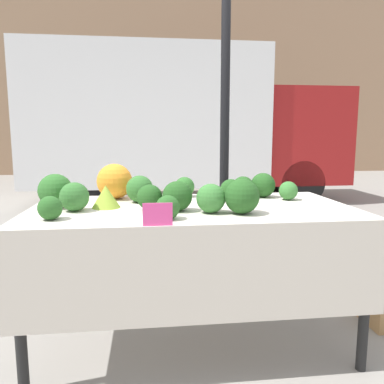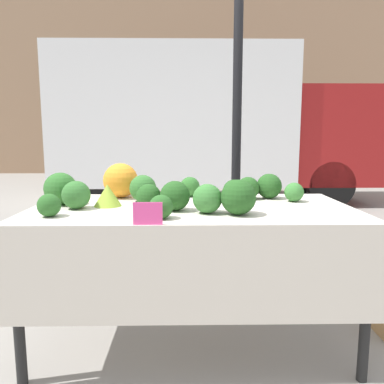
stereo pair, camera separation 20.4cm
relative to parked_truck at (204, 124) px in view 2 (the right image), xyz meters
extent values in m
plane|color=gray|center=(-0.30, -4.75, -1.39)|extent=(40.00, 40.00, 0.00)
cube|color=#9E7A5B|center=(-0.30, 5.49, 1.69)|extent=(16.00, 0.60, 6.16)
cylinder|color=black|center=(0.06, -3.90, -0.24)|extent=(0.07, 0.07, 2.31)
cube|color=white|center=(-0.54, 0.00, 0.09)|extent=(3.98, 1.85, 2.27)
cube|color=maroon|center=(2.18, 0.00, -0.23)|extent=(1.47, 1.70, 1.63)
cylinder|color=black|center=(2.04, -0.74, -1.01)|extent=(0.76, 0.22, 0.76)
cylinder|color=black|center=(2.04, 0.74, -1.01)|extent=(0.76, 0.22, 0.76)
cylinder|color=black|center=(-1.63, -0.74, -1.01)|extent=(0.76, 0.22, 0.76)
cylinder|color=black|center=(-1.63, 0.74, -1.01)|extent=(0.76, 0.22, 0.76)
cube|color=beige|center=(-0.30, -4.75, -0.62)|extent=(1.74, 0.88, 0.03)
cube|color=beige|center=(-0.30, -5.19, -0.85)|extent=(1.74, 0.01, 0.43)
cylinder|color=black|center=(-1.11, -5.13, -1.01)|extent=(0.05, 0.05, 0.75)
cylinder|color=black|center=(0.51, -5.13, -1.01)|extent=(0.05, 0.05, 0.75)
cylinder|color=black|center=(-1.11, -4.37, -1.01)|extent=(0.05, 0.05, 0.75)
cylinder|color=black|center=(0.51, -4.37, -1.01)|extent=(0.05, 0.05, 0.75)
sphere|color=orange|center=(-0.74, -4.44, -0.50)|extent=(0.22, 0.22, 0.22)
cone|color=#93B238|center=(-0.76, -4.73, -0.55)|extent=(0.15, 0.15, 0.12)
sphere|color=#23511E|center=(-0.05, -4.61, -0.54)|extent=(0.13, 0.13, 0.13)
sphere|color=#2D6628|center=(-1.03, -4.69, -0.52)|extent=(0.18, 0.18, 0.18)
sphere|color=#387533|center=(0.30, -4.61, -0.55)|extent=(0.11, 0.11, 0.11)
sphere|color=#23511E|center=(-0.53, -4.82, -0.54)|extent=(0.13, 0.13, 0.13)
sphere|color=#2D6628|center=(-0.30, -4.41, -0.54)|extent=(0.13, 0.13, 0.13)
sphere|color=#23511E|center=(-0.08, -4.97, -0.52)|extent=(0.17, 0.17, 0.17)
sphere|color=#23511E|center=(-0.39, -4.87, -0.53)|extent=(0.15, 0.15, 0.15)
sphere|color=#387533|center=(-0.22, -4.93, -0.53)|extent=(0.15, 0.15, 0.15)
sphere|color=#23511E|center=(0.05, -4.52, -0.54)|extent=(0.14, 0.14, 0.14)
sphere|color=#285B23|center=(-0.45, -5.06, -0.55)|extent=(0.11, 0.11, 0.11)
sphere|color=#285B23|center=(-0.98, -5.00, -0.55)|extent=(0.11, 0.11, 0.11)
sphere|color=#336B2D|center=(-0.91, -4.81, -0.53)|extent=(0.15, 0.15, 0.15)
sphere|color=#23511E|center=(0.18, -4.49, -0.53)|extent=(0.15, 0.15, 0.15)
sphere|color=#336B2D|center=(-0.58, -4.59, -0.53)|extent=(0.16, 0.16, 0.16)
cube|color=#EF4793|center=(-0.50, -5.18, -0.56)|extent=(0.13, 0.01, 0.10)
camera|label=1|loc=(-0.53, -6.75, -0.23)|focal=35.00mm
camera|label=2|loc=(-0.33, -6.77, -0.23)|focal=35.00mm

